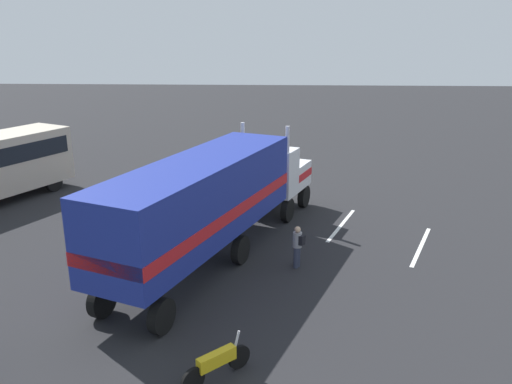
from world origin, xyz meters
The scene contains 6 objects.
ground_plane centered at (0.00, 0.00, 0.00)m, with size 120.00×120.00×0.00m, color #232326.
lane_stripe_near centered at (-1.95, -3.50, 0.01)m, with size 4.40×0.16×0.01m, color silver.
lane_stripe_mid centered at (-4.25, -6.51, 0.01)m, with size 4.40×0.16×0.01m, color silver.
semi_truck centered at (-5.64, 1.80, 2.52)m, with size 14.05×7.64×4.50m.
person_bystander centered at (-6.43, -1.34, 0.89)m, with size 0.43×0.48×1.63m.
motorcycle centered at (-13.08, 0.89, 0.48)m, with size 1.51×1.61×1.12m.
Camera 1 is at (-24.26, -0.61, 8.56)m, focal length 36.42 mm.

